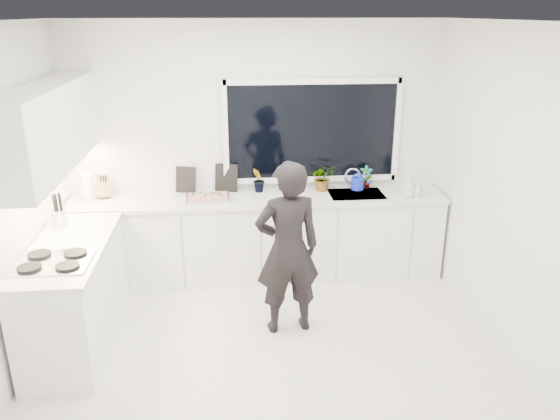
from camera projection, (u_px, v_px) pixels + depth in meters
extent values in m
cube|color=beige|center=(270.00, 352.00, 4.72)|extent=(4.00, 3.50, 0.02)
cube|color=white|center=(256.00, 150.00, 5.90)|extent=(4.00, 0.02, 2.70)
cube|color=white|center=(1.00, 213.00, 4.07)|extent=(0.02, 3.50, 2.70)
cube|color=white|center=(515.00, 196.00, 4.44)|extent=(0.02, 3.50, 2.70)
cube|color=white|center=(268.00, 19.00, 3.78)|extent=(4.00, 3.50, 0.02)
cube|color=black|center=(312.00, 131.00, 5.85)|extent=(1.80, 0.02, 1.00)
cube|color=white|center=(259.00, 239.00, 5.92)|extent=(3.92, 0.58, 0.88)
cube|color=white|center=(75.00, 295.00, 4.74)|extent=(0.58, 1.60, 0.88)
cube|color=silver|center=(259.00, 199.00, 5.75)|extent=(3.94, 0.62, 0.04)
cube|color=silver|center=(68.00, 247.00, 4.58)|extent=(0.62, 1.60, 0.04)
cube|color=white|center=(50.00, 127.00, 4.57)|extent=(0.34, 2.10, 0.70)
cube|color=silver|center=(356.00, 198.00, 5.87)|extent=(0.58, 0.42, 0.14)
cylinder|color=silver|center=(353.00, 179.00, 6.00)|extent=(0.03, 0.03, 0.22)
cube|color=black|center=(53.00, 261.00, 4.24)|extent=(0.56, 0.48, 0.03)
imported|color=black|center=(288.00, 249.00, 4.79)|extent=(0.63, 0.46, 1.60)
cube|color=silver|center=(208.00, 198.00, 5.67)|extent=(0.46, 0.35, 0.03)
cube|color=red|center=(208.00, 197.00, 5.67)|extent=(0.42, 0.31, 0.01)
cylinder|color=#162ED2|center=(357.00, 184.00, 5.98)|extent=(0.18, 0.18, 0.13)
cylinder|color=white|center=(87.00, 187.00, 5.64)|extent=(0.14, 0.14, 0.26)
cube|color=#9C7A49|center=(104.00, 187.00, 5.70)|extent=(0.15, 0.13, 0.22)
cylinder|color=silver|center=(60.00, 218.00, 4.95)|extent=(0.15, 0.15, 0.16)
cube|color=black|center=(186.00, 180.00, 5.86)|extent=(0.22, 0.09, 0.28)
cube|color=black|center=(226.00, 178.00, 5.90)|extent=(0.24, 0.09, 0.30)
imported|color=#26662D|center=(259.00, 180.00, 5.86)|extent=(0.13, 0.16, 0.27)
imported|color=#26662D|center=(289.00, 180.00, 5.89)|extent=(0.20, 0.20, 0.26)
imported|color=#26662D|center=(323.00, 178.00, 5.92)|extent=(0.29, 0.26, 0.29)
imported|color=#26662D|center=(366.00, 177.00, 5.97)|extent=(0.14, 0.10, 0.26)
imported|color=#D8BF66|center=(409.00, 184.00, 5.71)|extent=(0.12, 0.11, 0.29)
imported|color=#D8BF66|center=(418.00, 188.00, 5.73)|extent=(0.12, 0.12, 0.19)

